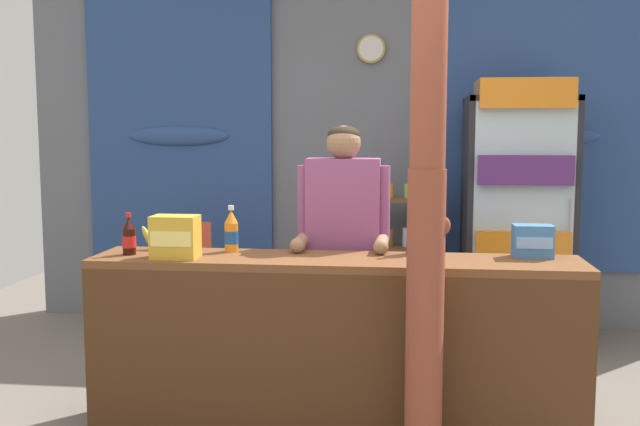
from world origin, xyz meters
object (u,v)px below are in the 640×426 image
(snack_box_choco_powder, at_px, (175,237))
(stall_counter, at_px, (333,333))
(soda_bottle_orange_soda, at_px, (231,232))
(bottle_shelf_rack, at_px, (398,253))
(snack_box_biscuit, at_px, (533,241))
(soda_bottle_cola, at_px, (129,237))
(drink_fridge, at_px, (518,202))
(plastic_lawn_chair, at_px, (186,275))
(timber_post, at_px, (427,182))
(shopkeeper, at_px, (343,231))
(soda_bottle_grape_soda, at_px, (415,231))
(banana_bunch, at_px, (164,238))

(snack_box_choco_powder, bearing_deg, stall_counter, 0.51)
(soda_bottle_orange_soda, bearing_deg, bottle_shelf_rack, 62.23)
(soda_bottle_orange_soda, xyz_separation_m, snack_box_biscuit, (1.56, 0.00, -0.02))
(soda_bottle_cola, height_order, snack_box_choco_powder, soda_bottle_cola)
(snack_box_biscuit, xyz_separation_m, snack_box_choco_powder, (-1.79, -0.23, 0.02))
(soda_bottle_cola, xyz_separation_m, snack_box_biscuit, (2.06, 0.16, -0.01))
(stall_counter, relative_size, drink_fridge, 1.31)
(drink_fridge, bearing_deg, soda_bottle_orange_soda, -138.42)
(plastic_lawn_chair, relative_size, snack_box_choco_powder, 3.75)
(snack_box_choco_powder, bearing_deg, soda_bottle_orange_soda, 44.41)
(soda_bottle_cola, height_order, snack_box_biscuit, soda_bottle_cola)
(timber_post, bearing_deg, shopkeeper, 119.38)
(stall_counter, xyz_separation_m, snack_box_choco_powder, (-0.80, -0.01, 0.47))
(soda_bottle_grape_soda, relative_size, soda_bottle_cola, 1.32)
(shopkeeper, bearing_deg, timber_post, -60.62)
(shopkeeper, distance_m, soda_bottle_cola, 1.15)
(bottle_shelf_rack, bearing_deg, plastic_lawn_chair, -168.04)
(timber_post, bearing_deg, snack_box_biscuit, 43.06)
(snack_box_biscuit, bearing_deg, timber_post, -136.94)
(soda_bottle_orange_soda, relative_size, snack_box_biscuit, 1.25)
(bottle_shelf_rack, distance_m, snack_box_choco_powder, 2.20)
(stall_counter, distance_m, banana_bunch, 1.06)
(snack_box_biscuit, bearing_deg, plastic_lawn_chair, 149.37)
(soda_bottle_grape_soda, bearing_deg, plastic_lawn_chair, 141.92)
(stall_counter, distance_m, soda_bottle_grape_soda, 0.68)
(stall_counter, relative_size, soda_bottle_cola, 11.36)
(soda_bottle_orange_soda, xyz_separation_m, snack_box_choco_powder, (-0.23, -0.23, 0.00))
(soda_bottle_cola, xyz_separation_m, soda_bottle_orange_soda, (0.50, 0.15, 0.01))
(bottle_shelf_rack, distance_m, soda_bottle_grape_soda, 1.65)
(bottle_shelf_rack, distance_m, snack_box_biscuit, 1.82)
(timber_post, height_order, snack_box_biscuit, timber_post)
(drink_fridge, distance_m, soda_bottle_cola, 2.77)
(plastic_lawn_chair, height_order, snack_box_choco_powder, snack_box_choco_powder)
(bottle_shelf_rack, height_order, shopkeeper, shopkeeper)
(soda_bottle_grape_soda, bearing_deg, bottle_shelf_rack, 93.54)
(soda_bottle_grape_soda, xyz_separation_m, snack_box_biscuit, (0.59, -0.04, -0.04))
(snack_box_biscuit, distance_m, banana_bunch, 1.94)
(snack_box_biscuit, bearing_deg, bottle_shelf_rack, 112.82)
(bottle_shelf_rack, height_order, soda_bottle_cola, bottle_shelf_rack)
(soda_bottle_grape_soda, relative_size, snack_box_biscuit, 1.46)
(drink_fridge, xyz_separation_m, plastic_lawn_chair, (-2.38, -0.20, -0.54))
(soda_bottle_cola, height_order, banana_bunch, soda_bottle_cola)
(bottle_shelf_rack, bearing_deg, timber_post, -86.26)
(snack_box_biscuit, bearing_deg, shopkeeper, 165.37)
(snack_box_biscuit, height_order, snack_box_choco_powder, snack_box_choco_powder)
(plastic_lawn_chair, xyz_separation_m, soda_bottle_cola, (0.16, -1.47, 0.50))
(drink_fridge, xyz_separation_m, soda_bottle_cola, (-2.21, -1.67, -0.04))
(stall_counter, relative_size, shopkeeper, 1.58)
(timber_post, relative_size, soda_bottle_grape_soda, 9.58)
(banana_bunch, bearing_deg, soda_bottle_grape_soda, 0.84)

